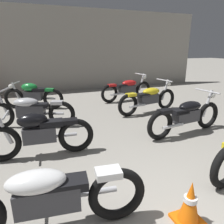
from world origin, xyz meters
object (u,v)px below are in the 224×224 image
(motorcycle_left_row_1, at_px, (39,133))
(motorcycle_right_row_3, at_px, (127,89))
(motorcycle_left_row_2, at_px, (30,110))
(motorcycle_right_row_1, at_px, (187,115))
(motorcycle_left_row_0, at_px, (47,197))
(motorcycle_left_row_3, at_px, (33,95))
(traffic_cone, at_px, (190,203))
(motorcycle_right_row_2, at_px, (149,98))

(motorcycle_left_row_1, relative_size, motorcycle_right_row_3, 0.91)
(motorcycle_left_row_2, relative_size, motorcycle_right_row_1, 0.97)
(motorcycle_left_row_0, xyz_separation_m, motorcycle_right_row_3, (3.31, 5.14, 0.00))
(motorcycle_left_row_0, bearing_deg, motorcycle_left_row_1, 89.88)
(motorcycle_left_row_2, bearing_deg, motorcycle_right_row_1, -26.90)
(motorcycle_left_row_3, relative_size, traffic_cone, 3.43)
(motorcycle_right_row_2, relative_size, motorcycle_right_row_3, 1.00)
(motorcycle_left_row_3, relative_size, motorcycle_right_row_3, 0.86)
(motorcycle_left_row_2, height_order, motorcycle_right_row_1, same)
(motorcycle_left_row_0, xyz_separation_m, motorcycle_right_row_1, (3.23, 1.73, 0.00))
(motorcycle_left_row_0, relative_size, motorcycle_right_row_2, 1.00)
(motorcycle_left_row_2, bearing_deg, motorcycle_left_row_0, -87.86)
(motorcycle_right_row_1, xyz_separation_m, motorcycle_right_row_2, (0.04, 1.77, 0.00))
(traffic_cone, bearing_deg, motorcycle_left_row_3, 105.27)
(motorcycle_left_row_2, distance_m, motorcycle_left_row_3, 1.79)
(motorcycle_right_row_3, bearing_deg, motorcycle_right_row_1, -91.37)
(motorcycle_left_row_1, distance_m, motorcycle_left_row_3, 3.42)
(motorcycle_right_row_3, xyz_separation_m, traffic_cone, (-1.80, -5.58, -0.19))
(motorcycle_left_row_0, distance_m, motorcycle_right_row_1, 3.66)
(motorcycle_left_row_1, height_order, motorcycle_right_row_2, motorcycle_right_row_2)
(motorcycle_left_row_3, distance_m, motorcycle_right_row_1, 4.78)
(motorcycle_left_row_1, distance_m, motorcycle_left_row_2, 1.64)
(motorcycle_left_row_0, distance_m, traffic_cone, 1.58)
(motorcycle_left_row_1, bearing_deg, motorcycle_right_row_3, 45.32)
(motorcycle_left_row_1, bearing_deg, motorcycle_right_row_2, 27.50)
(motorcycle_left_row_3, bearing_deg, motorcycle_right_row_2, -27.48)
(motorcycle_left_row_1, relative_size, motorcycle_left_row_3, 1.07)
(motorcycle_right_row_2, bearing_deg, motorcycle_left_row_2, -178.88)
(motorcycle_left_row_3, bearing_deg, motorcycle_right_row_3, -1.24)
(motorcycle_left_row_0, xyz_separation_m, motorcycle_right_row_2, (3.27, 3.50, 0.00))
(motorcycle_left_row_3, height_order, motorcycle_right_row_2, motorcycle_right_row_2)
(motorcycle_right_row_1, height_order, motorcycle_right_row_2, same)
(motorcycle_left_row_0, height_order, motorcycle_left_row_2, same)
(motorcycle_left_row_3, height_order, traffic_cone, motorcycle_left_row_3)
(motorcycle_left_row_0, relative_size, motorcycle_right_row_3, 1.00)
(motorcycle_left_row_3, bearing_deg, traffic_cone, -74.73)
(motorcycle_left_row_2, xyz_separation_m, traffic_cone, (1.64, -3.87, -0.19))
(motorcycle_right_row_1, distance_m, motorcycle_right_row_3, 3.42)
(motorcycle_left_row_2, height_order, motorcycle_right_row_3, same)
(motorcycle_left_row_2, bearing_deg, motorcycle_left_row_1, -85.37)
(motorcycle_left_row_1, bearing_deg, motorcycle_left_row_2, 94.63)
(motorcycle_right_row_1, bearing_deg, traffic_cone, -128.43)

